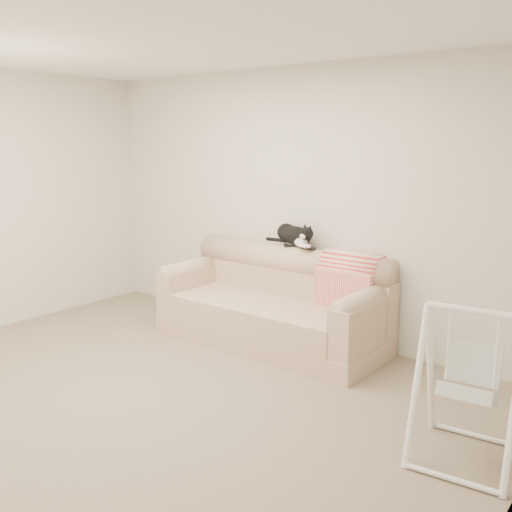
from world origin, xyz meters
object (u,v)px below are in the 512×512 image
at_px(remote_a, 293,245).
at_px(sofa, 275,306).
at_px(tuxedo_cat, 295,235).
at_px(baby_swing, 469,385).
at_px(remote_b, 308,248).

bearing_deg(remote_a, sofa, -97.38).
xyz_separation_m(sofa, remote_a, (0.03, 0.25, 0.56)).
height_order(remote_a, tuxedo_cat, tuxedo_cat).
relative_size(sofa, tuxedo_cat, 3.72).
height_order(tuxedo_cat, baby_swing, tuxedo_cat).
relative_size(remote_b, baby_swing, 0.18).
distance_m(remote_b, tuxedo_cat, 0.21).
relative_size(sofa, remote_b, 12.46).
height_order(sofa, tuxedo_cat, tuxedo_cat).
bearing_deg(remote_b, baby_swing, -31.75).
xyz_separation_m(tuxedo_cat, baby_swing, (2.10, -1.23, -0.53)).
distance_m(remote_a, baby_swing, 2.48).
distance_m(remote_a, remote_b, 0.19).
relative_size(sofa, remote_a, 12.45).
height_order(sofa, remote_b, remote_b).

